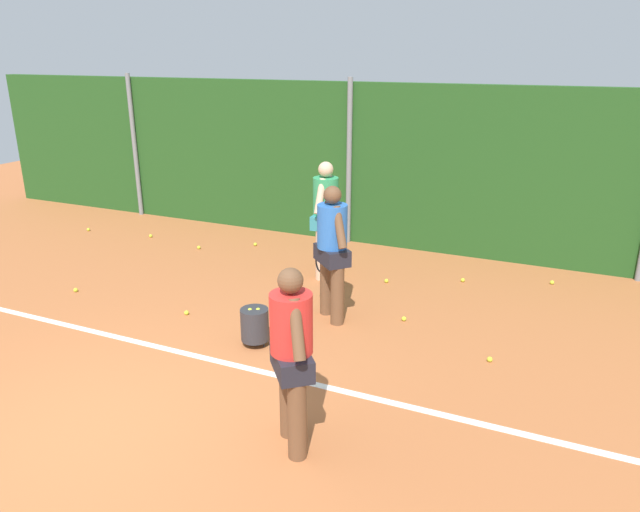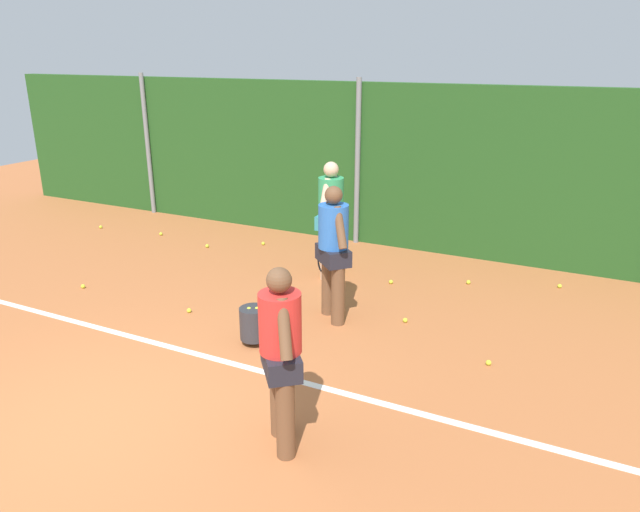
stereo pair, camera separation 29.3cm
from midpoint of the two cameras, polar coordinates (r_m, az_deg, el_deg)
name	(u,v)px [view 1 (the left image)]	position (r m, az deg, el deg)	size (l,w,h in m)	color
ground_plane	(214,344)	(7.86, -11.27, -8.31)	(27.41, 27.41, 0.00)	#B76638
hedge_fence_backdrop	(352,164)	(11.51, 2.40, 8.88)	(17.81, 0.25, 3.05)	#23511E
fence_post_left	(135,146)	(14.06, -18.04, 10.04)	(0.10, 0.10, 3.14)	gray
fence_post_center	(349,163)	(11.34, 2.07, 8.96)	(0.10, 0.10, 3.14)	gray
court_baseline_paint	(197,356)	(7.60, -12.87, -9.41)	(13.02, 0.10, 0.01)	white
player_foreground_near	(292,350)	(5.42, -4.33, -9.10)	(0.62, 0.63, 1.81)	brown
player_midcourt	(332,246)	(8.02, 0.12, 0.93)	(0.70, 0.62, 1.91)	brown
player_backcourt_far	(326,213)	(9.63, -0.32, 4.16)	(0.41, 0.81, 1.92)	beige
ball_hopper	(255,324)	(7.62, -7.43, -6.56)	(0.36, 0.36, 0.51)	#2D2D33
tennis_ball_0	(463,280)	(9.91, 12.80, -2.28)	(0.07, 0.07, 0.07)	#CCDB33
tennis_ball_1	(404,319)	(8.37, 7.11, -6.04)	(0.07, 0.07, 0.07)	#CCDB33
tennis_ball_2	(552,282)	(10.23, 20.74, -2.41)	(0.07, 0.07, 0.07)	#CCDB33
tennis_ball_4	(490,359)	(7.53, 14.99, -9.62)	(0.07, 0.07, 0.07)	#CCDB33
tennis_ball_5	(199,247)	(11.52, -12.34, 0.81)	(0.07, 0.07, 0.07)	#CCDB33
tennis_ball_6	(76,290)	(10.09, -23.30, -3.04)	(0.07, 0.07, 0.07)	#CCDB33
tennis_ball_7	(151,236)	(12.50, -16.68, 1.87)	(0.07, 0.07, 0.07)	#CCDB33
tennis_ball_8	(255,244)	(11.53, -7.00, 1.13)	(0.07, 0.07, 0.07)	#CCDB33
tennis_ball_9	(186,313)	(8.74, -13.71, -5.35)	(0.07, 0.07, 0.07)	#CCDB33
tennis_ball_10	(386,281)	(9.68, 5.57, -2.41)	(0.07, 0.07, 0.07)	#CCDB33
tennis_ball_13	(88,230)	(13.37, -22.05, 2.38)	(0.07, 0.07, 0.07)	#CCDB33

